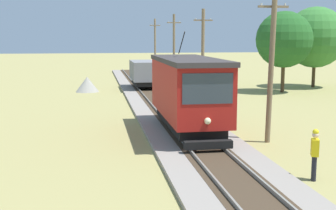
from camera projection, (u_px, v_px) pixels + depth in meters
red_tram at (188, 91)px, 22.17m from camera, size 2.60×8.54×4.79m
freight_car at (145, 73)px, 41.25m from camera, size 2.40×5.20×2.31m
utility_pole_near_tram at (271, 65)px, 20.24m from camera, size 1.40×0.58×6.98m
utility_pole_mid at (203, 55)px, 33.05m from camera, size 1.40×0.30×6.83m
utility_pole_far at (174, 49)px, 44.99m from camera, size 1.40×0.34×7.03m
utility_pole_distant at (155, 46)px, 59.02m from camera, size 1.40×0.45×7.12m
gravel_pile at (87, 84)px, 39.86m from camera, size 2.06×2.06×1.33m
track_worker at (315, 152)px, 15.24m from camera, size 0.36×0.44×1.78m
tree_right_near at (315, 37)px, 42.81m from camera, size 5.76×5.76×7.64m
tree_left_far at (284, 40)px, 38.91m from camera, size 4.87×4.87×7.02m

